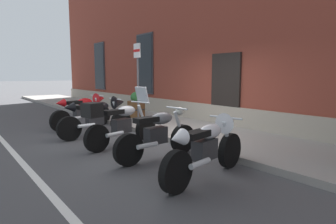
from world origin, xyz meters
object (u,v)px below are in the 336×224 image
object	(u,v)px
motorcycle_white_sport	(210,144)
motorcycle_grey_naked	(159,135)
barrel_planter	(136,107)
motorcycle_silver_touring	(119,122)
motorcycle_red_sport	(84,109)
parking_sign	(138,71)
motorcycle_black_sport	(99,115)

from	to	relation	value
motorcycle_white_sport	motorcycle_grey_naked	bearing A→B (deg)	-178.48
motorcycle_grey_naked	barrel_planter	bearing A→B (deg)	153.66
motorcycle_silver_touring	motorcycle_grey_naked	bearing A→B (deg)	6.74
motorcycle_silver_touring	motorcycle_grey_naked	world-z (taller)	motorcycle_silver_touring
motorcycle_red_sport	motorcycle_white_sport	world-z (taller)	motorcycle_red_sport
motorcycle_grey_naked	barrel_planter	xyz separation A→B (m)	(-4.39, 2.17, 0.01)
motorcycle_red_sport	parking_sign	world-z (taller)	parking_sign
motorcycle_black_sport	motorcycle_grey_naked	size ratio (longest dim) A/B	1.08
motorcycle_black_sport	motorcycle_grey_naked	distance (m)	2.66
motorcycle_white_sport	barrel_planter	xyz separation A→B (m)	(-5.74, 2.14, -0.05)
motorcycle_white_sport	motorcycle_black_sport	bearing A→B (deg)	-178.99
motorcycle_white_sport	motorcycle_silver_touring	bearing A→B (deg)	-175.89
motorcycle_red_sport	motorcycle_white_sport	distance (m)	5.50
motorcycle_red_sport	barrel_planter	size ratio (longest dim) A/B	2.33
motorcycle_black_sport	motorcycle_silver_touring	distance (m)	1.34
motorcycle_grey_naked	barrel_planter	size ratio (longest dim) A/B	2.19
motorcycle_red_sport	parking_sign	bearing A→B (deg)	61.33
motorcycle_red_sport	motorcycle_grey_naked	distance (m)	4.15
motorcycle_white_sport	barrel_planter	world-z (taller)	barrel_planter
motorcycle_red_sport	motorcycle_silver_touring	size ratio (longest dim) A/B	1.02
motorcycle_silver_touring	barrel_planter	xyz separation A→B (m)	(-3.06, 2.33, -0.07)
motorcycle_black_sport	parking_sign	world-z (taller)	parking_sign
motorcycle_silver_touring	motorcycle_white_sport	distance (m)	2.69
barrel_planter	motorcycle_white_sport	bearing A→B (deg)	-20.42
motorcycle_grey_naked	motorcycle_silver_touring	bearing A→B (deg)	-173.26
motorcycle_silver_touring	barrel_planter	distance (m)	3.85
motorcycle_silver_touring	motorcycle_grey_naked	size ratio (longest dim) A/B	1.04
motorcycle_black_sport	barrel_planter	world-z (taller)	motorcycle_black_sport
motorcycle_red_sport	barrel_planter	bearing A→B (deg)	96.73
parking_sign	barrel_planter	world-z (taller)	parking_sign
motorcycle_black_sport	barrel_planter	bearing A→B (deg)	128.00
parking_sign	barrel_planter	bearing A→B (deg)	151.55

